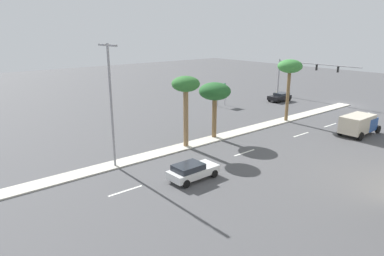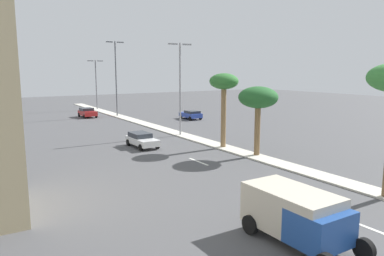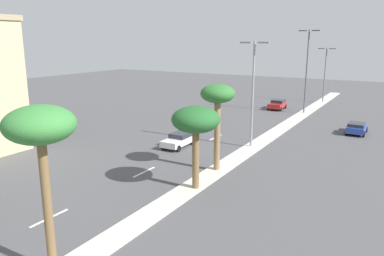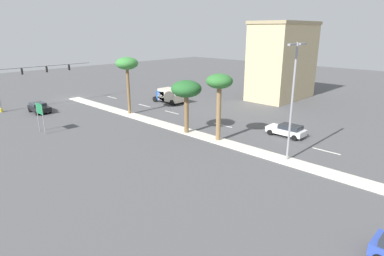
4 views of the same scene
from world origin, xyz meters
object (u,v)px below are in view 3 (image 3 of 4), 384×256
(sedan_blue_trailing, at_px, (357,128))
(palm_tree_far, at_px, (218,98))
(palm_tree_outboard, at_px, (40,130))
(palm_tree_right, at_px, (196,121))
(street_lamp_center, at_px, (253,86))
(sedan_red_leading, at_px, (277,104))
(sedan_white_outboard, at_px, (179,139))
(street_lamp_front, at_px, (307,66))
(street_lamp_left, at_px, (325,70))

(sedan_blue_trailing, bearing_deg, palm_tree_far, -113.21)
(palm_tree_outboard, xyz_separation_m, palm_tree_right, (0.72, 12.08, -1.80))
(palm_tree_outboard, relative_size, street_lamp_center, 0.75)
(palm_tree_right, relative_size, sedan_blue_trailing, 1.53)
(palm_tree_outboard, height_order, palm_tree_far, palm_tree_outboard)
(palm_tree_outboard, relative_size, palm_tree_right, 1.30)
(street_lamp_center, bearing_deg, sedan_red_leading, 101.12)
(sedan_white_outboard, bearing_deg, street_lamp_front, 75.00)
(palm_tree_right, relative_size, sedan_white_outboard, 1.42)
(street_lamp_front, xyz_separation_m, sedan_red_leading, (-4.46, 1.42, -6.14))
(sedan_blue_trailing, bearing_deg, street_lamp_center, -126.69)
(street_lamp_front, relative_size, street_lamp_left, 1.29)
(palm_tree_far, height_order, sedan_blue_trailing, palm_tree_far)
(sedan_red_leading, bearing_deg, sedan_blue_trailing, -40.14)
(palm_tree_right, relative_size, street_lamp_left, 0.65)
(sedan_red_leading, bearing_deg, sedan_white_outboard, -94.51)
(palm_tree_outboard, xyz_separation_m, street_lamp_center, (0.11, 24.42, -0.70))
(street_lamp_front, xyz_separation_m, sedan_blue_trailing, (8.35, -9.38, -6.19))
(street_lamp_center, height_order, sedan_red_leading, street_lamp_center)
(street_lamp_front, xyz_separation_m, street_lamp_left, (0.34, 11.61, -1.39))
(palm_tree_right, bearing_deg, sedan_white_outboard, 128.15)
(palm_tree_outboard, distance_m, street_lamp_front, 45.15)
(street_lamp_left, xyz_separation_m, sedan_white_outboard, (-6.82, -35.79, -4.79))
(street_lamp_center, bearing_deg, palm_tree_right, -87.18)
(palm_tree_right, xyz_separation_m, sedan_white_outboard, (-6.98, 8.89, -4.30))
(street_lamp_center, relative_size, sedan_blue_trailing, 2.64)
(palm_tree_right, relative_size, sedan_red_leading, 1.50)
(street_lamp_center, height_order, sedan_blue_trailing, street_lamp_center)
(street_lamp_front, bearing_deg, palm_tree_right, -89.13)
(palm_tree_right, distance_m, sedan_white_outboard, 12.09)
(sedan_red_leading, bearing_deg, palm_tree_right, -81.81)
(street_lamp_front, distance_m, sedan_white_outboard, 25.78)
(street_lamp_left, bearing_deg, street_lamp_center, -90.79)
(palm_tree_right, xyz_separation_m, sedan_blue_trailing, (7.85, 23.69, -4.30))
(palm_tree_far, height_order, street_lamp_center, street_lamp_center)
(palm_tree_far, xyz_separation_m, sedan_red_leading, (-4.50, 30.18, -5.28))
(palm_tree_right, distance_m, street_lamp_center, 12.40)
(palm_tree_outboard, height_order, street_lamp_center, street_lamp_center)
(palm_tree_far, height_order, sedan_white_outboard, palm_tree_far)
(sedan_red_leading, relative_size, sedan_white_outboard, 0.95)
(palm_tree_far, bearing_deg, street_lamp_center, 91.06)
(palm_tree_outboard, xyz_separation_m, street_lamp_front, (0.22, 45.15, 0.08))
(sedan_blue_trailing, bearing_deg, sedan_white_outboard, -135.07)
(palm_tree_outboard, bearing_deg, street_lamp_front, 89.72)
(palm_tree_far, distance_m, street_lamp_front, 28.77)
(street_lamp_center, bearing_deg, street_lamp_front, 89.71)
(palm_tree_outboard, bearing_deg, sedan_red_leading, 95.20)
(sedan_blue_trailing, xyz_separation_m, sedan_red_leading, (-12.81, 10.80, 0.05))
(palm_tree_right, xyz_separation_m, sedan_red_leading, (-4.96, 34.49, -4.26))
(palm_tree_right, bearing_deg, sedan_red_leading, 98.19)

